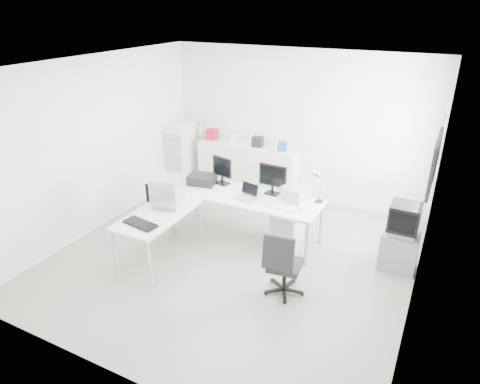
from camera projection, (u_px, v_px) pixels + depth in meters
The scene contains 30 objects.
floor at pixel (234, 257), 6.45m from camera, with size 5.00×5.00×0.01m, color #B8B1A5.
ceiling at pixel (233, 66), 5.29m from camera, with size 5.00×5.00×0.01m, color white.
back_wall at pixel (296, 127), 7.90m from camera, with size 5.00×0.02×2.80m, color white.
left_wall at pixel (97, 145), 6.90m from camera, with size 0.02×5.00×2.80m, color white.
right_wall at pixel (429, 207), 4.84m from camera, with size 0.02×5.00×2.80m, color white.
window at pixel (438, 158), 5.74m from camera, with size 0.02×1.20×1.10m, color white, non-canonical shape.
wall_picture at pixel (435, 163), 4.73m from camera, with size 0.04×0.90×0.60m, color black, non-canonical shape.
main_desk at pixel (245, 217), 6.84m from camera, with size 2.40×0.80×0.75m, color silver, non-canonical shape.
side_desk at pixel (160, 236), 6.29m from camera, with size 0.70×1.40×0.75m, color silver, non-canonical shape.
drawer_pedestal at pixel (287, 229), 6.62m from camera, with size 0.40×0.50×0.60m, color silver.
inkjet_printer at pixel (202, 179), 7.08m from camera, with size 0.44×0.34×0.16m, color black.
lcd_monitor_small at pixel (222, 170), 7.01m from camera, with size 0.38×0.22×0.48m, color black, non-canonical shape.
lcd_monitor_large at pixel (273, 180), 6.64m from camera, with size 0.46×0.18×0.47m, color black, non-canonical shape.
laptop at pixel (245, 192), 6.54m from camera, with size 0.31×0.32×0.21m, color #B7B7BA, non-canonical shape.
white_keyboard at pixel (280, 207), 6.29m from camera, with size 0.45×0.14×0.02m, color silver.
white_mouse at pixel (301, 208), 6.20m from camera, with size 0.07×0.07×0.07m, color silver.
laser_printer at pixel (296, 193), 6.51m from camera, with size 0.37×0.32×0.21m, color #ABABAB.
desk_lamp at pixel (320, 188), 6.38m from camera, with size 0.15×0.15×0.45m, color silver, non-canonical shape.
crt_monitor at pixel (168, 193), 6.26m from camera, with size 0.36×0.36×0.41m, color #B7B7BA, non-canonical shape.
black_keyboard at pixel (140, 224), 5.81m from camera, with size 0.50×0.20×0.03m, color black.
office_chair at pixel (285, 262), 5.50m from camera, with size 0.54×0.54×0.93m, color #2A2D30, non-canonical shape.
tv_cabinet at pixel (399, 251), 6.09m from camera, with size 0.50×0.41×0.55m, color gray.
crt_tv at pixel (404, 220), 5.89m from camera, with size 0.50×0.48×0.45m, color black, non-canonical shape.
sideboard at pixel (248, 169), 8.42m from camera, with size 1.99×0.50×1.00m, color silver.
clutter_box_a at pixel (212, 134), 8.50m from camera, with size 0.20×0.18×0.20m, color #A7172A.
clutter_box_b at pixel (234, 139), 8.31m from camera, with size 0.14×0.12×0.14m, color silver.
clutter_box_c at pixel (258, 142), 8.09m from camera, with size 0.19×0.17×0.19m, color black.
clutter_box_d at pixel (282, 146), 7.89m from camera, with size 0.16×0.14×0.16m, color #1847AC.
clutter_bottle at pixel (200, 132), 8.65m from camera, with size 0.07×0.07×0.22m, color silver.
filing_cabinet at pixel (181, 154), 8.75m from camera, with size 0.46×0.54×1.31m, color silver.
Camera 1 is at (2.56, -4.84, 3.55)m, focal length 32.00 mm.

